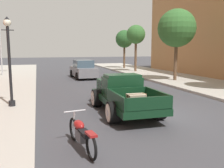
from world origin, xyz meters
TOP-DOWN VIEW (x-y plane):
  - ground_plane at (0.00, 0.00)m, footprint 140.00×140.00m
  - hotrod_truck_dark_green at (-0.92, 0.76)m, footprint 2.26×4.97m
  - motorcycle_parked at (-3.31, -2.73)m, footprint 0.62×2.11m
  - car_background_grey at (-0.36, 13.04)m, footprint 2.02×4.37m
  - street_lamp_near at (-5.49, 2.46)m, footprint 0.50×0.32m
  - flagpole at (-7.38, 16.58)m, footprint 1.74×0.16m
  - street_tree_second at (6.28, 8.31)m, footprint 3.00×3.00m
  - street_tree_third at (6.28, 16.60)m, footprint 2.09×2.09m
  - street_tree_farthest at (6.67, 21.42)m, footprint 2.30×2.30m

SIDE VIEW (x-z plane):
  - ground_plane at x=0.00m, z-range 0.00..0.00m
  - motorcycle_parked at x=-3.31m, z-range -0.02..0.91m
  - hotrod_truck_dark_green at x=-0.92m, z-range -0.04..1.54m
  - car_background_grey at x=-0.36m, z-range -0.06..1.59m
  - street_lamp_near at x=-5.49m, z-range 0.46..4.31m
  - street_tree_farthest at x=6.67m, z-range 1.44..6.38m
  - street_tree_third at x=6.28m, z-range 1.62..6.76m
  - street_tree_second at x=6.28m, z-range 1.44..7.06m
  - flagpole at x=-7.38m, z-range 1.19..10.35m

